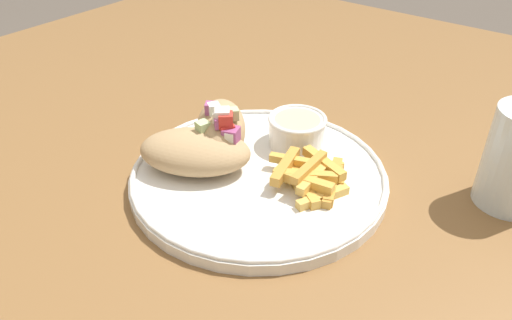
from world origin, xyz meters
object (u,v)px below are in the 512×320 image
pita_sandwich_far (221,128)px  fries_pile (311,176)px  plate (256,177)px  sauce_ramekin (298,130)px  pita_sandwich_near (196,151)px

pita_sandwich_far → fries_pile: 0.13m
plate → sauce_ramekin: size_ratio=4.07×
plate → pita_sandwich_far: pita_sandwich_far is taller
pita_sandwich_far → fries_pile: bearing=53.5°
pita_sandwich_far → fries_pile: (0.13, 0.01, -0.02)m
plate → pita_sandwich_far: size_ratio=2.41×
plate → fries_pile: size_ratio=2.93×
pita_sandwich_near → fries_pile: pita_sandwich_near is taller
fries_pile → sauce_ramekin: (-0.06, 0.06, 0.01)m
pita_sandwich_near → pita_sandwich_far: (-0.00, 0.05, 0.01)m
plate → sauce_ramekin: 0.09m
pita_sandwich_far → fries_pile: size_ratio=1.22×
plate → pita_sandwich_near: bearing=-153.2°
pita_sandwich_far → sauce_ramekin: pita_sandwich_far is taller
plate → fries_pile: 0.07m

